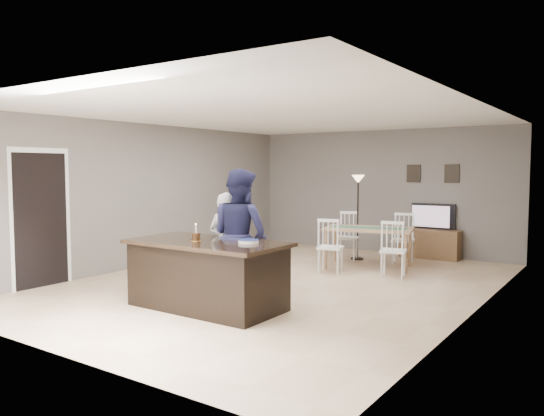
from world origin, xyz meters
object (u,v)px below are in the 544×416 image
Objects in this scene: television at (432,216)px; birthday_cake at (196,237)px; woman at (227,246)px; dining_table at (368,235)px; plate_stack at (249,241)px; floor_lamp at (358,194)px; tv_console at (430,244)px; man at (240,235)px; kitchen_island at (207,274)px.

birthday_cake is (-1.33, -5.71, 0.09)m from television.
dining_table is at bearing -111.69° from woman.
dining_table is at bearing 70.80° from television.
dining_table is (0.01, 3.71, -0.30)m from plate_stack.
dining_table is at bearing -52.51° from floor_lamp.
woman reaches higher than tv_console.
man is at bearing 138.22° from plate_stack.
woman reaches higher than birthday_cake.
man is 6.78× the size of plate_stack.
plate_stack is (0.57, 0.16, 0.47)m from kitchen_island.
tv_console is 0.57m from television.
woman is 0.65m from birthday_cake.
man is at bearing 67.36° from birthday_cake.
television is at bearing 83.45° from plate_stack.
woman is 0.88× the size of floor_lamp.
floor_lamp reaches higher than dining_table.
man reaches higher than plate_stack.
floor_lamp reaches higher than woman.
birthday_cake is at bearing -161.93° from plate_stack.
kitchen_island is 1.01× the size of dining_table.
tv_console is 4.39× the size of plate_stack.
plate_stack is at bearing -82.79° from floor_lamp.
kitchen_island is 7.86× the size of plate_stack.
kitchen_island is at bearing 29.00° from birthday_cake.
kitchen_island is at bearing -164.64° from plate_stack.
tv_console is at bearing 77.84° from kitchen_island.
tv_console is 5.13× the size of birthday_cake.
birthday_cake is 0.74m from plate_stack.
floor_lamp is (-1.19, -0.96, 1.04)m from tv_console.
plate_stack is at bearing 140.30° from woman.
floor_lamp reaches higher than television.
dining_table reaches higher than tv_console.
birthday_cake reaches higher than plate_stack.
floor_lamp reaches higher than birthday_cake.
birthday_cake is (-0.13, -0.07, 0.50)m from kitchen_island.
birthday_cake is 0.86× the size of plate_stack.
floor_lamp is (-1.19, -1.03, 0.47)m from television.
tv_console is at bearing -114.50° from woman.
birthday_cake reaches higher than dining_table.
kitchen_island is 3.91m from dining_table.
woman is 4.11m from floor_lamp.
television reaches higher than dining_table.
television is 3.90× the size of birthday_cake.
birthday_cake is 4.01m from dining_table.
man is (-1.07, -5.09, 0.06)m from television.
plate_stack is 0.16× the size of floor_lamp.
woman is 0.81m from plate_stack.
plate_stack is at bearing 18.07° from birthday_cake.
man is (-1.07, -5.02, 0.63)m from tv_console.
television is at bearing -114.31° from woman.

